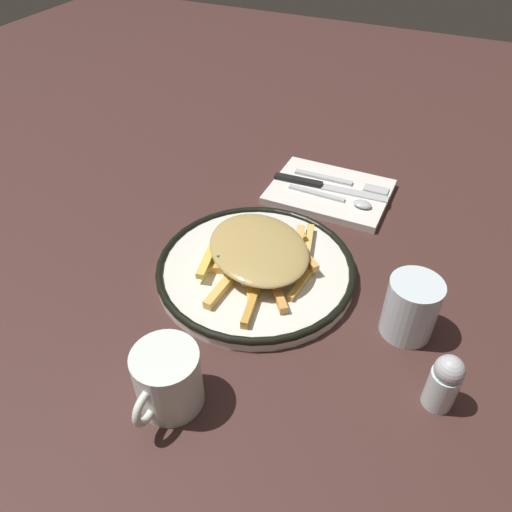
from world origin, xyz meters
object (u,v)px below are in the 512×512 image
at_px(fries_heap, 260,252).
at_px(knife, 320,185).
at_px(plate, 256,269).
at_px(spoon, 344,200).
at_px(salt_shaker, 444,382).
at_px(coffee_mug, 164,378).
at_px(napkin, 329,192).
at_px(water_glass, 411,308).
at_px(fork, 341,182).

distance_m(fries_heap, knife, 0.24).
distance_m(plate, fries_heap, 0.03).
xyz_separation_m(plate, fries_heap, (-0.01, 0.00, 0.03)).
height_order(fries_heap, spoon, fries_heap).
bearing_deg(salt_shaker, spoon, -146.96).
height_order(plate, coffee_mug, coffee_mug).
bearing_deg(napkin, fries_heap, -6.90).
height_order(fries_heap, knife, fries_heap).
relative_size(napkin, coffee_mug, 2.03).
height_order(napkin, water_glass, water_glass).
bearing_deg(napkin, knife, -86.59).
bearing_deg(fork, water_glass, 31.70).
bearing_deg(plate, fries_heap, 152.57).
bearing_deg(fries_heap, salt_shaker, 67.16).
height_order(fork, salt_shaker, salt_shaker).
height_order(plate, napkin, plate).
bearing_deg(salt_shaker, napkin, -145.20).
bearing_deg(knife, fork, 133.32).
bearing_deg(knife, salt_shaker, 36.87).
height_order(coffee_mug, salt_shaker, coffee_mug).
bearing_deg(spoon, napkin, -129.88).
bearing_deg(plate, spoon, 162.83).
xyz_separation_m(napkin, coffee_mug, (0.49, -0.04, 0.03)).
relative_size(fries_heap, fork, 1.34).
bearing_deg(spoon, fries_heap, -16.81).
bearing_deg(spoon, plate, -17.17).
xyz_separation_m(fork, knife, (0.03, -0.03, 0.00)).
height_order(knife, water_glass, water_glass).
bearing_deg(fork, fries_heap, -8.73).
bearing_deg(spoon, knife, -117.53).
xyz_separation_m(plate, salt_shaker, (0.11, 0.28, 0.03)).
relative_size(fork, water_glass, 2.07).
relative_size(spoon, water_glass, 1.79).
height_order(plate, fork, plate).
bearing_deg(spoon, coffee_mug, -9.04).
xyz_separation_m(knife, coffee_mug, (0.48, -0.02, 0.02)).
relative_size(napkin, water_glass, 2.45).
height_order(plate, spoon, spoon).
relative_size(napkin, salt_shaker, 2.65).
height_order(spoon, salt_shaker, salt_shaker).
bearing_deg(fries_heap, plate, -27.43).
bearing_deg(napkin, plate, -7.54).
bearing_deg(water_glass, plate, -93.92).
height_order(fries_heap, water_glass, water_glass).
xyz_separation_m(plate, water_glass, (0.02, 0.23, 0.03)).
bearing_deg(fork, napkin, -23.41).
distance_m(fries_heap, coffee_mug, 0.24).
height_order(plate, water_glass, water_glass).
height_order(knife, coffee_mug, coffee_mug).
bearing_deg(salt_shaker, fries_heap, -112.84).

